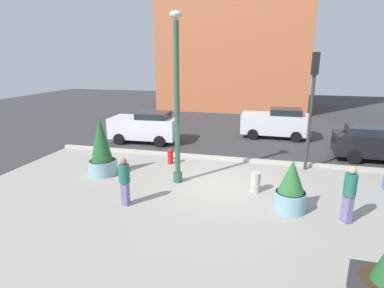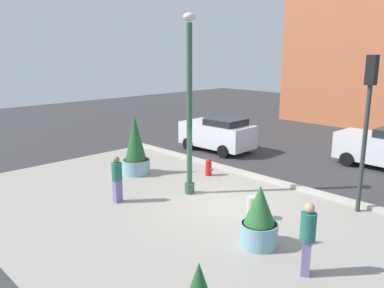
# 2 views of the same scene
# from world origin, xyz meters

# --- Properties ---
(ground_plane) EXTENTS (60.00, 60.00, 0.00)m
(ground_plane) POSITION_xyz_m (0.00, 4.00, 0.00)
(ground_plane) COLOR #38383A
(plaza_pavement) EXTENTS (18.00, 10.00, 0.02)m
(plaza_pavement) POSITION_xyz_m (0.00, -2.00, 0.00)
(plaza_pavement) COLOR #9E998E
(plaza_pavement) RESTS_ON ground_plane
(curb_strip) EXTENTS (18.00, 0.24, 0.16)m
(curb_strip) POSITION_xyz_m (0.00, 3.12, 0.08)
(curb_strip) COLOR #B7B2A8
(curb_strip) RESTS_ON ground_plane
(lamp_post) EXTENTS (0.44, 0.44, 6.40)m
(lamp_post) POSITION_xyz_m (-1.55, -0.13, 3.12)
(lamp_post) COLOR #335642
(lamp_post) RESTS_ON ground_plane
(potted_plant_by_pillar) EXTENTS (1.18, 1.18, 2.53)m
(potted_plant_by_pillar) POSITION_xyz_m (-4.87, -0.12, 1.11)
(potted_plant_by_pillar) COLOR #7AA8B7
(potted_plant_by_pillar) RESTS_ON ground_plane
(potted_plant_near_right) EXTENTS (1.01, 1.01, 1.72)m
(potted_plant_near_right) POSITION_xyz_m (2.67, -1.60, 0.78)
(potted_plant_near_right) COLOR #7AA8B7
(potted_plant_near_right) RESTS_ON ground_plane
(fire_hydrant) EXTENTS (0.36, 0.26, 0.75)m
(fire_hydrant) POSITION_xyz_m (-2.53, 1.93, 0.37)
(fire_hydrant) COLOR red
(fire_hydrant) RESTS_ON ground_plane
(concrete_bollard) EXTENTS (0.36, 0.36, 0.75)m
(concrete_bollard) POSITION_xyz_m (1.51, -0.34, 0.38)
(concrete_bollard) COLOR #B2ADA3
(concrete_bollard) RESTS_ON ground_plane
(traffic_light_corner) EXTENTS (0.28, 0.42, 5.03)m
(traffic_light_corner) POSITION_xyz_m (3.53, 2.67, 3.36)
(traffic_light_corner) COLOR #333833
(traffic_light_corner) RESTS_ON ground_plane
(car_curb_east) EXTENTS (3.98, 2.22, 1.78)m
(car_curb_east) POSITION_xyz_m (-5.21, 5.45, 0.91)
(car_curb_east) COLOR silver
(car_curb_east) RESTS_ON ground_plane
(pedestrian_by_curb) EXTENTS (0.49, 0.49, 1.79)m
(pedestrian_by_curb) POSITION_xyz_m (4.29, -1.96, 1.01)
(pedestrian_by_curb) COLOR slate
(pedestrian_by_curb) RESTS_ON ground_plane
(pedestrian_crossing) EXTENTS (0.38, 0.38, 1.65)m
(pedestrian_crossing) POSITION_xyz_m (-2.65, -2.53, 0.92)
(pedestrian_crossing) COLOR slate
(pedestrian_crossing) RESTS_ON ground_plane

